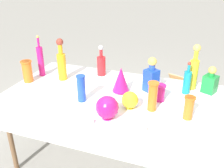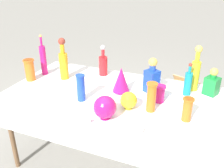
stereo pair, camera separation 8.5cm
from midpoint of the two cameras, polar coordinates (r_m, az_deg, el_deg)
ground_plane at (r=2.64m, az=0.96°, el=-17.14°), size 40.00×40.00×0.00m
display_table at (r=2.20m, az=0.84°, el=-3.87°), size 1.86×1.04×0.76m
tall_bottle_0 at (r=2.54m, az=-1.08°, el=4.58°), size 0.09×0.09×0.32m
tall_bottle_1 at (r=2.33m, az=19.52°, el=2.74°), size 0.08×0.08×0.42m
tall_bottle_2 at (r=2.25m, az=18.01°, el=0.25°), size 0.07×0.07×0.29m
tall_bottle_3 at (r=2.63m, az=-14.54°, el=5.47°), size 0.06×0.06×0.42m
tall_bottle_4 at (r=2.47m, az=-10.07°, el=5.01°), size 0.08×0.08×0.41m
square_decanter_0 at (r=2.34m, az=22.85°, el=0.07°), size 0.14×0.14×0.24m
square_decanter_1 at (r=2.22m, az=10.18°, el=1.45°), size 0.15×0.15×0.32m
slender_vase_0 at (r=2.06m, az=-5.98°, el=-0.72°), size 0.08×0.08×0.23m
slender_vase_1 at (r=1.89m, az=18.10°, el=-5.39°), size 0.08×0.08×0.18m
slender_vase_2 at (r=2.54m, az=-17.41°, el=3.21°), size 0.11×0.11×0.21m
slender_vase_3 at (r=1.92m, az=10.25°, el=-2.81°), size 0.09×0.09×0.24m
slender_vase_4 at (r=2.09m, az=11.97°, el=-2.05°), size 0.10×0.10×0.14m
fluted_vase_0 at (r=2.19m, az=3.22°, el=0.99°), size 0.15×0.15×0.23m
round_bowl_0 at (r=1.82m, az=-0.28°, el=-5.35°), size 0.17×0.17×0.18m
round_bowl_1 at (r=1.95m, az=5.07°, el=-3.75°), size 0.13×0.13×0.14m
price_tag_left at (r=1.73m, az=7.65°, el=-10.34°), size 0.06×0.02×0.04m
price_tag_center at (r=1.73m, az=12.91°, el=-11.03°), size 0.05×0.02×0.03m
price_tag_right at (r=1.82m, az=-4.36°, el=-8.32°), size 0.06×0.02×0.03m
cardboard_box_behind_left at (r=3.50m, az=16.70°, el=-2.99°), size 0.51×0.44×0.44m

